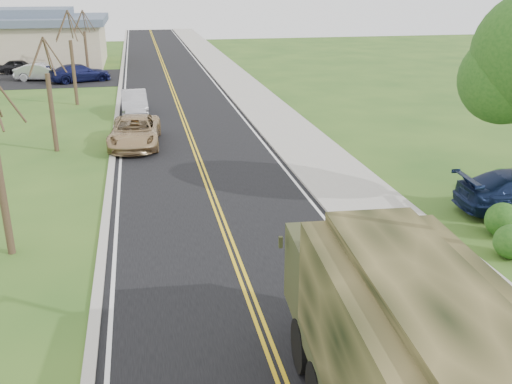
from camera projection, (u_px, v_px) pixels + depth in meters
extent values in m
cube|color=black|center=(171.00, 87.00, 47.23)|extent=(8.00, 120.00, 0.01)
cube|color=#9E998E|center=(221.00, 84.00, 47.99)|extent=(0.30, 120.00, 0.12)
cube|color=#9E998E|center=(241.00, 84.00, 48.32)|extent=(3.20, 120.00, 0.10)
cube|color=#9E998E|center=(120.00, 88.00, 46.43)|extent=(0.30, 120.00, 0.10)
sphere|color=#1C4915|center=(504.00, 79.00, 20.33)|extent=(3.24, 3.24, 3.24)
cylinder|color=#38281C|center=(2.00, 192.00, 17.63)|extent=(0.24, 0.24, 4.20)
cylinder|color=#38281C|center=(4.00, 93.00, 16.78)|extent=(1.01, 0.33, 1.90)
cylinder|color=#38281C|center=(52.00, 113.00, 28.69)|extent=(0.24, 0.24, 3.96)
cylinder|color=#38281C|center=(55.00, 55.00, 27.90)|extent=(0.96, 0.32, 1.79)
cylinder|color=#38281C|center=(47.00, 55.00, 28.27)|extent=(0.12, 1.22, 1.65)
cylinder|color=#38281C|center=(36.00, 55.00, 27.77)|extent=(0.93, 0.41, 1.79)
cylinder|color=#38281C|center=(36.00, 58.00, 27.24)|extent=(0.75, 0.99, 1.67)
cylinder|color=#38281C|center=(49.00, 56.00, 27.39)|extent=(0.55, 0.85, 1.80)
cylinder|color=#38281C|center=(74.00, 73.00, 39.63)|extent=(0.24, 0.24, 4.44)
cylinder|color=#38281C|center=(77.00, 25.00, 38.74)|extent=(1.07, 0.35, 2.00)
cylinder|color=#38281C|center=(70.00, 26.00, 39.15)|extent=(0.13, 1.36, 1.84)
cylinder|color=#38281C|center=(61.00, 25.00, 38.60)|extent=(1.03, 0.46, 2.00)
cylinder|color=#38281C|center=(62.00, 27.00, 38.00)|extent=(0.83, 1.10, 1.87)
cylinder|color=#38281C|center=(72.00, 26.00, 38.17)|extent=(0.61, 0.95, 2.01)
cylinder|color=#38281C|center=(87.00, 55.00, 50.72)|extent=(0.24, 0.24, 4.08)
cylinder|color=#38281C|center=(89.00, 21.00, 49.89)|extent=(0.99, 0.33, 1.84)
cylinder|color=#38281C|center=(84.00, 21.00, 50.28)|extent=(0.13, 1.25, 1.69)
cylinder|color=#38281C|center=(78.00, 21.00, 49.77)|extent=(0.95, 0.42, 1.85)
cylinder|color=#38281C|center=(78.00, 22.00, 49.22)|extent=(0.77, 1.02, 1.72)
cylinder|color=#38281C|center=(86.00, 21.00, 49.37)|extent=(0.57, 0.88, 1.85)
cube|color=tan|center=(3.00, 45.00, 58.19)|extent=(20.00, 12.00, 4.20)
cube|color=black|center=(54.00, 79.00, 50.86)|extent=(18.00, 10.00, 0.02)
cylinder|color=black|center=(434.00, 382.00, 11.54)|extent=(0.47, 1.24, 1.22)
cylinder|color=black|center=(305.00, 346.00, 12.68)|extent=(0.47, 1.24, 1.22)
cylinder|color=black|center=(405.00, 337.00, 12.98)|extent=(0.47, 1.24, 1.22)
cube|color=#363A1F|center=(351.00, 270.00, 12.88)|extent=(2.79, 2.28, 1.55)
cube|color=black|center=(340.00, 242.00, 13.73)|extent=(2.44, 0.25, 0.78)
cube|color=black|center=(421.00, 352.00, 9.20)|extent=(3.15, 6.05, 2.22)
cube|color=black|center=(428.00, 289.00, 8.80)|extent=(2.15, 5.98, 0.28)
imported|color=tan|center=(135.00, 132.00, 30.07)|extent=(2.93, 5.67, 1.53)
imported|color=#A5A4A9|center=(134.00, 103.00, 37.27)|extent=(1.77, 4.68, 1.52)
imported|color=black|center=(21.00, 66.00, 53.66)|extent=(4.19, 2.24, 1.35)
imported|color=#B2B2B7|center=(42.00, 72.00, 49.96)|extent=(4.77, 2.41, 1.50)
imported|color=#10143D|center=(80.00, 73.00, 49.31)|extent=(5.61, 3.76, 1.51)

